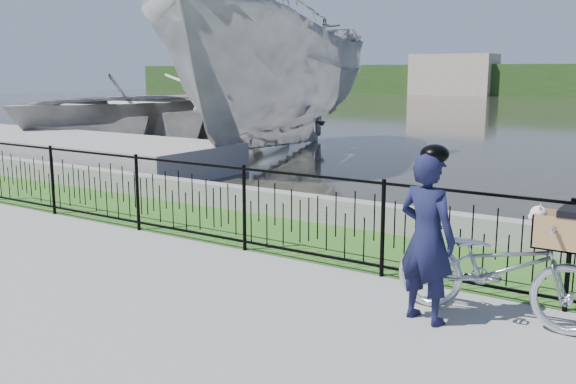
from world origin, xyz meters
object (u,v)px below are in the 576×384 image
Objects in this scene: boat_near at (276,77)px; boat_far at (142,107)px; dock at (59,150)px; cyclist at (427,235)px; bicycle_rig at (498,267)px.

boat_far is (-6.52, 1.22, -1.06)m from boat_near.
dock is 6.03m from boat_near.
cyclist is at bearing -48.66° from boat_near.
dock is 6.04m from boat_far.
bicycle_rig is 18.04m from boat_far.
cyclist is 17.79m from boat_far.
boat_near reaches higher than dock.
boat_far is at bearing 144.62° from cyclist.
dock is at bearing 157.67° from cyclist.
boat_far reaches higher than cyclist.
dock is at bearing -64.43° from boat_far.
dock is at bearing 160.17° from bicycle_rig.
bicycle_rig is at bearing -33.32° from boat_far.
boat_far is (-2.59, 5.40, 0.79)m from dock.
boat_near reaches higher than bicycle_rig.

